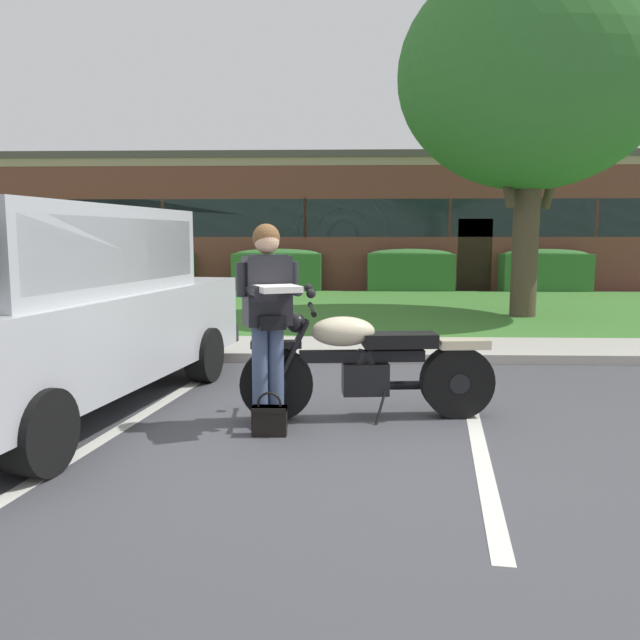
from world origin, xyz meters
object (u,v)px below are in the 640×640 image
at_px(handbag, 269,418).
at_px(hedge_left, 146,269).
at_px(hedge_right, 545,270).
at_px(parked_suv_adjacent, 46,309).
at_px(hedge_center_right, 410,269).
at_px(shade_tree, 532,75).
at_px(rider_person, 268,308).
at_px(motorcycle, 378,365).
at_px(hedge_center_left, 277,269).
at_px(brick_building, 313,224).

height_order(handbag, hedge_left, hedge_left).
bearing_deg(handbag, hedge_right, 65.03).
height_order(handbag, parked_suv_adjacent, parked_suv_adjacent).
height_order(parked_suv_adjacent, hedge_center_right, parked_suv_adjacent).
bearing_deg(shade_tree, hedge_left, 146.75).
xyz_separation_m(rider_person, shade_tree, (4.11, 7.28, 3.55)).
height_order(shade_tree, hedge_center_right, shade_tree).
height_order(handbag, hedge_center_right, hedge_center_right).
height_order(motorcycle, rider_person, rider_person).
relative_size(hedge_left, hedge_right, 1.10).
height_order(shade_tree, hedge_center_left, shade_tree).
relative_size(hedge_left, hedge_center_left, 1.07).
distance_m(hedge_left, hedge_right, 11.48).
bearing_deg(rider_person, handbag, -83.12).
relative_size(motorcycle, hedge_right, 0.91).
distance_m(motorcycle, brick_building, 18.15).
bearing_deg(hedge_left, hedge_center_right, 0.00).
distance_m(hedge_left, brick_building, 6.92).
relative_size(rider_person, parked_suv_adjacent, 0.34).
distance_m(motorcycle, rider_person, 1.10).
distance_m(handbag, hedge_left, 14.56).
bearing_deg(handbag, parked_suv_adjacent, 163.64).
distance_m(shade_tree, hedge_left, 11.70).
relative_size(parked_suv_adjacent, hedge_center_right, 2.06).
height_order(rider_person, shade_tree, shade_tree).
distance_m(shade_tree, hedge_right, 7.55).
bearing_deg(hedge_center_left, parked_suv_adjacent, -93.35).
bearing_deg(rider_person, brick_building, 91.54).
relative_size(handbag, hedge_left, 0.13).
height_order(shade_tree, hedge_right, shade_tree).
bearing_deg(shade_tree, motorcycle, -114.38).
relative_size(parked_suv_adjacent, brick_building, 0.20).
distance_m(parked_suv_adjacent, shade_tree, 9.96).
height_order(hedge_left, hedge_right, same).
relative_size(motorcycle, brick_building, 0.09).
xyz_separation_m(parked_suv_adjacent, hedge_left, (-3.06, 13.00, -0.30)).
bearing_deg(rider_person, hedge_center_right, 79.19).
distance_m(parked_suv_adjacent, hedge_center_right, 13.79).
relative_size(hedge_center_right, brick_building, 0.10).
xyz_separation_m(hedge_left, hedge_right, (11.48, -0.00, 0.00)).
relative_size(rider_person, brick_building, 0.07).
relative_size(rider_person, hedge_left, 0.63).
height_order(hedge_center_left, hedge_center_right, same).
height_order(rider_person, parked_suv_adjacent, parked_suv_adjacent).
xyz_separation_m(handbag, brick_building, (-0.52, 18.57, 1.89)).
bearing_deg(motorcycle, shade_tree, 65.62).
distance_m(hedge_center_right, hedge_right, 3.83).
xyz_separation_m(motorcycle, hedge_right, (5.44, 13.07, 0.17)).
relative_size(motorcycle, handbag, 6.23).
relative_size(parked_suv_adjacent, hedge_right, 2.05).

